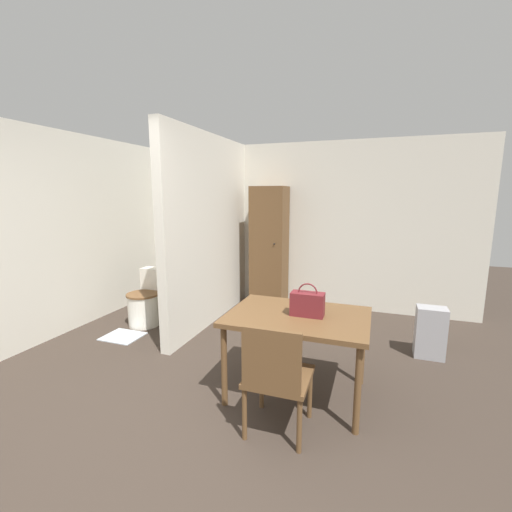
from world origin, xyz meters
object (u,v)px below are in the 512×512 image
(dining_table, at_px, (298,323))
(wooden_chair, at_px, (276,375))
(wooden_cabinet, at_px, (269,247))
(space_heater, at_px, (430,332))
(handbag, at_px, (307,304))
(toilet, at_px, (146,302))

(dining_table, height_order, wooden_chair, wooden_chair)
(wooden_chair, xyz_separation_m, wooden_cabinet, (-0.94, 2.82, 0.46))
(space_heater, bearing_deg, dining_table, -135.77)
(dining_table, distance_m, wooden_chair, 0.59)
(wooden_cabinet, xyz_separation_m, space_heater, (2.15, -1.10, -0.65))
(handbag, bearing_deg, wooden_chair, -100.15)
(handbag, height_order, space_heater, handbag)
(wooden_chair, height_order, space_heater, wooden_chair)
(wooden_chair, bearing_deg, handbag, 79.30)
(wooden_chair, distance_m, handbag, 0.68)
(dining_table, height_order, wooden_cabinet, wooden_cabinet)
(handbag, distance_m, wooden_cabinet, 2.48)
(dining_table, xyz_separation_m, space_heater, (1.19, 1.16, -0.38))
(space_heater, bearing_deg, wooden_chair, -125.20)
(wooden_chair, bearing_deg, toilet, 145.68)
(handbag, bearing_deg, toilet, 158.12)
(wooden_chair, bearing_deg, dining_table, 87.06)
(space_heater, bearing_deg, handbag, -133.91)
(dining_table, height_order, handbag, handbag)
(dining_table, relative_size, wooden_chair, 1.36)
(dining_table, distance_m, wooden_cabinet, 2.47)
(wooden_chair, xyz_separation_m, handbag, (0.10, 0.56, 0.36))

